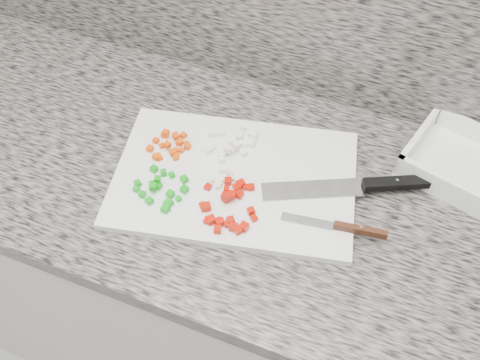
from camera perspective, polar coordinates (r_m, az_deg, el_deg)
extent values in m
cube|color=silver|center=(1.49, 0.53, -11.29)|extent=(3.92, 0.62, 0.86)
cube|color=slate|center=(1.11, 0.70, -0.55)|extent=(3.96, 0.64, 0.04)
cube|color=white|center=(1.09, -0.59, 0.15)|extent=(0.54, 0.42, 0.02)
cube|color=#E74705|center=(1.15, -7.91, 5.00)|extent=(0.01, 0.01, 0.01)
cube|color=#E74705|center=(1.13, -6.82, 3.18)|extent=(0.01, 0.01, 0.01)
cube|color=#E74705|center=(1.12, -9.00, 2.48)|extent=(0.02, 0.02, 0.01)
cube|color=#E74705|center=(1.14, -9.58, 3.34)|extent=(0.01, 0.01, 0.01)
cube|color=#E74705|center=(1.14, -8.35, 3.63)|extent=(0.01, 0.01, 0.01)
cube|color=#E74705|center=(1.13, -5.62, 3.55)|extent=(0.01, 0.01, 0.01)
cube|color=#E74705|center=(1.13, -6.25, 3.16)|extent=(0.01, 0.01, 0.01)
cube|color=#E74705|center=(1.12, -8.80, 2.49)|extent=(0.02, 0.02, 0.01)
cube|color=#E74705|center=(1.12, -6.76, 2.64)|extent=(0.01, 0.01, 0.01)
cube|color=#E74705|center=(1.14, -5.62, 3.82)|extent=(0.01, 0.01, 0.01)
cube|color=#E74705|center=(1.12, -8.59, 2.39)|extent=(0.02, 0.02, 0.01)
cube|color=#E74705|center=(1.16, -8.08, 4.83)|extent=(0.02, 0.02, 0.01)
cube|color=#E74705|center=(1.12, -8.95, 2.44)|extent=(0.01, 0.01, 0.01)
cube|color=#E74705|center=(1.13, -7.77, 3.74)|extent=(0.02, 0.02, 0.01)
cube|color=#E74705|center=(1.14, -6.47, 4.00)|extent=(0.01, 0.01, 0.01)
cube|color=#E74705|center=(1.11, -6.90, 2.38)|extent=(0.01, 0.01, 0.01)
cube|color=#E74705|center=(1.14, -5.73, 3.91)|extent=(0.01, 0.01, 0.01)
cube|color=#E74705|center=(1.12, -7.18, 2.92)|extent=(0.02, 0.02, 0.01)
cube|color=#E74705|center=(1.15, -6.06, 4.78)|extent=(0.01, 0.01, 0.01)
cube|color=#E74705|center=(1.15, -8.97, 4.18)|extent=(0.01, 0.01, 0.01)
cube|color=#E74705|center=(1.14, -6.88, 4.67)|extent=(0.02, 0.02, 0.01)
cube|color=#E74705|center=(1.14, -6.87, 4.80)|extent=(0.01, 0.01, 0.01)
cube|color=white|center=(1.13, -1.04, 4.12)|extent=(0.01, 0.01, 0.01)
cube|color=white|center=(1.10, -1.26, 3.30)|extent=(0.02, 0.02, 0.01)
cube|color=white|center=(1.13, -2.89, 3.58)|extent=(0.01, 0.01, 0.01)
cube|color=white|center=(1.15, -0.11, 4.93)|extent=(0.02, 0.02, 0.01)
cube|color=white|center=(1.11, 0.39, 2.87)|extent=(0.02, 0.02, 0.01)
cube|color=white|center=(1.11, -0.40, 3.72)|extent=(0.02, 0.02, 0.01)
cube|color=white|center=(1.10, -2.00, 2.17)|extent=(0.02, 0.02, 0.01)
cube|color=white|center=(1.11, -1.95, 2.63)|extent=(0.01, 0.01, 0.01)
cube|color=white|center=(1.15, -1.96, 4.99)|extent=(0.01, 0.01, 0.01)
cube|color=white|center=(1.14, -0.16, 4.63)|extent=(0.02, 0.02, 0.01)
cube|color=white|center=(1.12, -1.40, 3.11)|extent=(0.02, 0.02, 0.01)
cube|color=white|center=(1.12, -0.86, 3.11)|extent=(0.01, 0.01, 0.01)
cube|color=white|center=(1.15, 1.29, 5.03)|extent=(0.01, 0.01, 0.01)
cube|color=white|center=(1.15, 1.41, 4.83)|extent=(0.02, 0.02, 0.01)
cube|color=white|center=(1.15, -2.97, 5.05)|extent=(0.02, 0.02, 0.01)
cube|color=white|center=(1.13, 1.31, 4.15)|extent=(0.01, 0.01, 0.01)
cube|color=white|center=(1.13, 1.12, 3.87)|extent=(0.02, 0.02, 0.01)
cube|color=white|center=(1.13, 1.33, 4.11)|extent=(0.02, 0.02, 0.01)
cube|color=white|center=(1.12, -3.42, 3.20)|extent=(0.02, 0.02, 0.01)
cube|color=white|center=(1.13, 0.07, 3.90)|extent=(0.01, 0.01, 0.01)
cube|color=white|center=(1.16, 0.30, 5.59)|extent=(0.02, 0.02, 0.01)
cube|color=#0E9A0F|center=(1.06, -10.37, -1.53)|extent=(0.01, 0.01, 0.01)
cube|color=#0E9A0F|center=(1.06, -9.24, -0.71)|extent=(0.02, 0.02, 0.01)
cube|color=#0E9A0F|center=(1.07, -9.40, -0.41)|extent=(0.01, 0.01, 0.01)
cube|color=#0E9A0F|center=(1.05, -6.57, -1.99)|extent=(0.01, 0.01, 0.01)
cube|color=#0E9A0F|center=(1.08, -10.87, -0.37)|extent=(0.02, 0.02, 0.01)
cube|color=#0E9A0F|center=(1.09, -8.16, 0.77)|extent=(0.02, 0.02, 0.01)
cube|color=#0E9A0F|center=(1.05, -7.44, -1.50)|extent=(0.02, 0.02, 0.01)
cube|color=#0E9A0F|center=(1.04, -7.39, -2.46)|extent=(0.01, 0.01, 0.01)
cube|color=#0E9A0F|center=(1.08, -7.29, 0.54)|extent=(0.02, 0.02, 0.01)
cube|color=#0E9A0F|center=(1.03, -7.80, -3.05)|extent=(0.01, 0.01, 0.01)
cube|color=#0E9A0F|center=(1.07, -8.70, -0.61)|extent=(0.01, 0.01, 0.01)
cube|color=#0E9A0F|center=(1.07, -8.78, 0.07)|extent=(0.02, 0.02, 0.01)
cube|color=#0E9A0F|center=(1.07, -10.99, -0.97)|extent=(0.01, 0.01, 0.01)
cube|color=#0E9A0F|center=(1.07, -5.98, 0.10)|extent=(0.02, 0.02, 0.01)
cube|color=#0E9A0F|center=(1.06, -5.94, -0.99)|extent=(0.02, 0.02, 0.01)
cube|color=#0E9A0F|center=(1.10, -9.16, 1.17)|extent=(0.02, 0.02, 0.01)
cube|color=#0E9A0F|center=(1.04, -7.75, -2.49)|extent=(0.01, 0.01, 0.01)
cube|color=#0E9A0F|center=(1.03, -8.00, -3.06)|extent=(0.01, 0.01, 0.01)
cube|color=#0E9A0F|center=(1.05, -9.65, -2.20)|extent=(0.02, 0.02, 0.01)
cube|color=#BE1202|center=(1.04, -0.08, -1.53)|extent=(0.02, 0.02, 0.01)
cube|color=#BE1202|center=(1.03, -3.75, -2.91)|extent=(0.02, 0.02, 0.01)
cube|color=#BE1202|center=(1.02, 1.17, -3.35)|extent=(0.02, 0.02, 0.01)
cube|color=#BE1202|center=(1.05, 1.22, -0.77)|extent=(0.02, 0.02, 0.01)
cube|color=#BE1202|center=(0.99, -0.23, -5.38)|extent=(0.02, 0.02, 0.01)
cube|color=#BE1202|center=(1.03, -3.59, -2.84)|extent=(0.02, 0.02, 0.01)
cube|color=#BE1202|center=(1.00, -1.03, -4.80)|extent=(0.02, 0.02, 0.01)
cube|color=#BE1202|center=(1.01, -2.16, -4.47)|extent=(0.02, 0.02, 0.01)
cube|color=#BE1202|center=(1.00, -0.71, -5.04)|extent=(0.02, 0.02, 0.01)
cube|color=#BE1202|center=(1.00, 0.43, -4.99)|extent=(0.02, 0.02, 0.01)
cube|color=#BE1202|center=(1.06, -1.28, -0.11)|extent=(0.02, 0.02, 0.01)
cube|color=#BE1202|center=(1.03, -0.91, -1.57)|extent=(0.02, 0.02, 0.01)
cube|color=#BE1202|center=(1.04, -1.51, -2.07)|extent=(0.02, 0.02, 0.01)
cube|color=#BE1202|center=(1.00, -2.41, -5.31)|extent=(0.02, 0.02, 0.01)
cube|color=#BE1202|center=(1.01, 1.50, -4.08)|extent=(0.02, 0.02, 0.01)
cube|color=#BE1202|center=(1.03, -1.45, -1.71)|extent=(0.02, 0.02, 0.01)
cube|color=#BE1202|center=(1.04, -1.62, -1.75)|extent=(0.02, 0.02, 0.01)
cube|color=#BE1202|center=(1.06, 0.15, -0.38)|extent=(0.02, 0.02, 0.01)
cube|color=#BE1202|center=(1.06, 0.06, -0.42)|extent=(0.02, 0.02, 0.01)
cube|color=#BE1202|center=(1.05, -0.32, -0.74)|extent=(0.02, 0.02, 0.01)
cube|color=#BE1202|center=(1.03, -4.05, -2.69)|extent=(0.02, 0.02, 0.01)
cube|color=#BE1202|center=(1.05, 0.64, -0.76)|extent=(0.01, 0.01, 0.01)
cube|color=#BE1202|center=(1.01, -1.01, -4.37)|extent=(0.02, 0.02, 0.01)
cube|color=#BE1202|center=(1.01, -3.47, -4.32)|extent=(0.01, 0.01, 0.01)
cube|color=#BE1202|center=(1.04, -1.44, -1.01)|extent=(0.01, 0.01, 0.01)
cube|color=#BE1202|center=(1.01, -3.09, -4.28)|extent=(0.02, 0.02, 0.01)
cube|color=#BE1202|center=(1.01, -2.25, -4.47)|extent=(0.02, 0.02, 0.01)
cube|color=#BE1202|center=(1.00, -1.32, -4.72)|extent=(0.01, 0.01, 0.01)
cube|color=#BE1202|center=(1.06, -3.45, -0.73)|extent=(0.01, 0.01, 0.01)
cube|color=beige|center=(1.07, -3.29, -0.22)|extent=(0.01, 0.01, 0.01)
cube|color=beige|center=(1.06, -3.07, -0.51)|extent=(0.01, 0.01, 0.01)
cube|color=beige|center=(1.07, -0.81, 0.20)|extent=(0.01, 0.01, 0.01)
cube|color=beige|center=(1.07, -1.68, -0.01)|extent=(0.01, 0.01, 0.01)
cube|color=beige|center=(1.08, -2.00, 0.97)|extent=(0.01, 0.01, 0.01)
cube|color=beige|center=(1.06, -2.35, -0.69)|extent=(0.01, 0.01, 0.01)
cube|color=beige|center=(1.08, -0.96, 0.65)|extent=(0.01, 0.01, 0.01)
cube|color=beige|center=(1.07, -2.96, -0.11)|extent=(0.01, 0.01, 0.01)
cube|color=beige|center=(1.08, -1.24, 0.85)|extent=(0.01, 0.01, 0.01)
cube|color=beige|center=(1.06, -2.15, -0.41)|extent=(0.01, 0.01, 0.01)
cube|color=#B8BABF|center=(1.07, 7.75, -1.02)|extent=(0.20, 0.13, 0.00)
cube|color=black|center=(1.10, 16.32, -0.32)|extent=(0.13, 0.08, 0.02)
cylinder|color=#B8BABF|center=(1.10, 16.43, -0.03)|extent=(0.01, 0.01, 0.00)
cube|color=#B8BABF|center=(1.02, 7.16, -4.40)|extent=(0.10, 0.03, 0.00)
cube|color=#421F10|center=(1.02, 12.72, -5.23)|extent=(0.10, 0.02, 0.02)
cylinder|color=#B8BABF|center=(1.01, 12.80, -4.95)|extent=(0.01, 0.01, 0.00)
cube|color=white|center=(1.19, 23.49, 0.60)|extent=(0.30, 0.25, 0.01)
cube|color=white|center=(1.11, 22.33, -1.33)|extent=(0.26, 0.08, 0.04)
cube|color=white|center=(1.19, 18.49, 4.29)|extent=(0.06, 0.19, 0.04)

